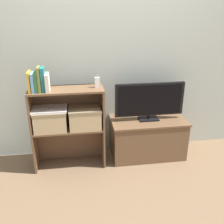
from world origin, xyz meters
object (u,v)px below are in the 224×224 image
(laptop, at_px, (49,109))
(book_teal, at_px, (43,79))
(book_skyblue, at_px, (33,82))
(book_ivory, at_px, (47,82))
(book_olive, at_px, (39,79))
(book_mustard, at_px, (29,82))
(baby_monitor, at_px, (97,82))
(storage_basket_right, at_px, (85,117))
(storage_basket_left, at_px, (50,119))
(book_forest, at_px, (36,82))
(tv_stand, at_px, (147,137))
(tv, at_px, (150,100))

(laptop, bearing_deg, book_teal, -137.45)
(book_skyblue, xyz_separation_m, book_ivory, (0.14, 0.00, -0.01))
(book_olive, bearing_deg, book_mustard, 180.00)
(book_teal, bearing_deg, baby_monitor, 4.52)
(storage_basket_right, bearing_deg, storage_basket_left, 180.00)
(book_mustard, xyz_separation_m, book_ivory, (0.17, 0.00, -0.01))
(book_forest, xyz_separation_m, book_teal, (0.07, 0.00, 0.02))
(tv_stand, bearing_deg, book_mustard, -174.82)
(book_teal, xyz_separation_m, baby_monitor, (0.53, 0.04, -0.06))
(book_olive, bearing_deg, baby_monitor, 4.24)
(tv, bearing_deg, book_olive, -174.48)
(book_olive, distance_m, storage_basket_left, 0.44)
(book_mustard, height_order, storage_basket_right, book_mustard)
(book_olive, bearing_deg, book_forest, 180.00)
(book_forest, height_order, storage_basket_left, book_forest)
(book_teal, distance_m, baby_monitor, 0.53)
(tv_stand, height_order, book_ivory, book_ivory)
(laptop, bearing_deg, book_mustard, -170.42)
(book_forest, bearing_deg, tv_stand, 5.45)
(tv, distance_m, book_olive, 1.20)
(book_mustard, xyz_separation_m, storage_basket_left, (0.16, 0.03, -0.41))
(tv_stand, bearing_deg, book_forest, -174.55)
(tv, relative_size, baby_monitor, 5.71)
(tv_stand, distance_m, book_ivory, 1.31)
(laptop, bearing_deg, book_forest, -164.47)
(book_olive, relative_size, book_ivory, 1.40)
(book_ivory, bearing_deg, storage_basket_left, 107.64)
(book_mustard, bearing_deg, laptop, 9.58)
(book_skyblue, relative_size, storage_basket_left, 0.56)
(book_forest, bearing_deg, book_mustard, 180.00)
(tv, xyz_separation_m, book_mustard, (-1.24, -0.11, 0.30))
(book_ivory, bearing_deg, tv, 5.89)
(storage_basket_right, height_order, laptop, laptop)
(book_olive, bearing_deg, tv, 5.52)
(book_olive, xyz_separation_m, baby_monitor, (0.56, 0.04, -0.07))
(tv_stand, distance_m, book_mustard, 1.46)
(baby_monitor, xyz_separation_m, storage_basket_left, (-0.50, -0.02, -0.37))
(storage_basket_left, relative_size, storage_basket_right, 1.00)
(book_teal, bearing_deg, tv_stand, 5.77)
(book_forest, distance_m, book_ivory, 0.11)
(baby_monitor, bearing_deg, book_olive, -175.76)
(book_teal, xyz_separation_m, laptop, (0.03, 0.03, -0.32))
(tv_stand, distance_m, book_forest, 1.41)
(storage_basket_right, bearing_deg, book_skyblue, -176.85)
(book_mustard, xyz_separation_m, book_forest, (0.06, 0.00, -0.00))
(book_skyblue, bearing_deg, book_mustard, 180.00)
(book_olive, bearing_deg, laptop, 22.56)
(tv_stand, bearing_deg, book_olive, -174.40)
(book_olive, height_order, storage_basket_right, book_olive)
(tv_stand, distance_m, book_olive, 1.39)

